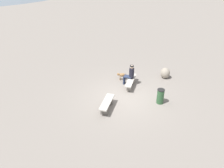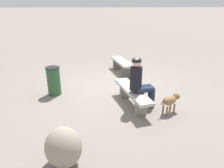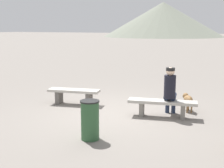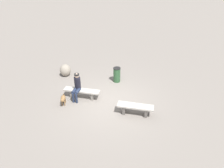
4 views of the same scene
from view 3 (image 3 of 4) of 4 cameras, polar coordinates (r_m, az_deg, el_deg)
The scene contains 7 objects.
ground at distance 8.07m, azimuth -0.08°, elevation -5.88°, with size 210.00×210.00×0.06m, color gray.
bench_left at distance 8.98m, azimuth -7.38°, elevation -1.87°, with size 1.61×0.76×0.46m.
bench_right at distance 7.75m, azimuth 9.66°, elevation -3.92°, with size 1.79×0.76×0.45m.
seated_person at distance 7.75m, azimuth 11.15°, elevation -0.91°, with size 0.39×0.66×1.31m.
dog at distance 8.45m, azimuth 14.42°, elevation -2.88°, with size 0.40×0.57×0.47m.
trash_bin at distance 6.16m, azimuth -4.27°, elevation -6.94°, with size 0.40×0.40×0.83m.
distant_peak_0 at distance 75.34m, azimuth 9.80°, elevation 12.18°, with size 29.25×29.25×8.35m, color gray.
Camera 3 is at (3.46, -6.91, 2.30)m, focal length 47.34 mm.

